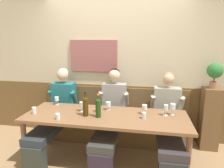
{
  "coord_description": "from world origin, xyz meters",
  "views": [
    {
      "loc": [
        0.56,
        -2.37,
        1.77
      ],
      "look_at": [
        0.04,
        0.45,
        1.13
      ],
      "focal_mm": 31.15,
      "sensor_mm": 36.0,
      "label": 1
    }
  ],
  "objects_px": {
    "person_left_seat": "(57,110)",
    "wine_glass_by_bottle": "(57,99)",
    "person_center_left_seat": "(111,114)",
    "potted_plant": "(215,72)",
    "wine_bottle_amber_mid": "(98,107)",
    "wine_glass_right_end": "(145,108)",
    "water_tumbler_center": "(144,115)",
    "wall_bench": "(113,125)",
    "wine_glass_center_front": "(82,104)",
    "wine_bottle_clear_water": "(85,106)",
    "water_tumbler_left": "(58,116)",
    "water_tumbler_right": "(34,110)",
    "wine_glass_mid_right": "(108,104)",
    "wine_glass_left_end": "(166,108)",
    "person_center_right_seat": "(168,120)",
    "dining_table": "(105,120)",
    "wine_glass_near_bucket": "(173,107)",
    "wine_glass_mid_left": "(98,105)"
  },
  "relations": [
    {
      "from": "person_left_seat",
      "to": "wine_glass_by_bottle",
      "type": "xyz_separation_m",
      "value": [
        0.03,
        -0.03,
        0.2
      ]
    },
    {
      "from": "person_center_left_seat",
      "to": "potted_plant",
      "type": "bearing_deg",
      "value": 13.66
    },
    {
      "from": "wine_bottle_amber_mid",
      "to": "wine_glass_right_end",
      "type": "xyz_separation_m",
      "value": [
        0.62,
        0.22,
        -0.05
      ]
    },
    {
      "from": "person_left_seat",
      "to": "water_tumbler_center",
      "type": "xyz_separation_m",
      "value": [
        1.45,
        -0.37,
        0.15
      ]
    },
    {
      "from": "wall_bench",
      "to": "wine_glass_center_front",
      "type": "distance_m",
      "value": 0.9
    },
    {
      "from": "water_tumbler_center",
      "to": "potted_plant",
      "type": "bearing_deg",
      "value": 34.69
    },
    {
      "from": "person_left_seat",
      "to": "person_center_left_seat",
      "type": "height_order",
      "value": "person_center_left_seat"
    },
    {
      "from": "wine_bottle_clear_water",
      "to": "water_tumbler_left",
      "type": "height_order",
      "value": "wine_bottle_clear_water"
    },
    {
      "from": "wine_glass_right_end",
      "to": "water_tumbler_center",
      "type": "relative_size",
      "value": 1.65
    },
    {
      "from": "wine_glass_center_front",
      "to": "water_tumbler_right",
      "type": "height_order",
      "value": "wine_glass_center_front"
    },
    {
      "from": "person_center_left_seat",
      "to": "wine_glass_right_end",
      "type": "height_order",
      "value": "person_center_left_seat"
    },
    {
      "from": "person_left_seat",
      "to": "wine_glass_center_front",
      "type": "relative_size",
      "value": 8.99
    },
    {
      "from": "person_center_left_seat",
      "to": "wine_glass_mid_right",
      "type": "distance_m",
      "value": 0.22
    },
    {
      "from": "water_tumbler_center",
      "to": "water_tumbler_left",
      "type": "distance_m",
      "value": 1.15
    },
    {
      "from": "wine_glass_mid_right",
      "to": "wine_glass_right_end",
      "type": "bearing_deg",
      "value": -8.55
    },
    {
      "from": "wine_glass_right_end",
      "to": "water_tumbler_left",
      "type": "xyz_separation_m",
      "value": [
        -1.13,
        -0.4,
        -0.06
      ]
    },
    {
      "from": "wine_glass_left_end",
      "to": "water_tumbler_left",
      "type": "height_order",
      "value": "wine_glass_left_end"
    },
    {
      "from": "person_left_seat",
      "to": "person_center_right_seat",
      "type": "bearing_deg",
      "value": -0.81
    },
    {
      "from": "wine_glass_left_end",
      "to": "water_tumbler_right",
      "type": "bearing_deg",
      "value": -171.85
    },
    {
      "from": "dining_table",
      "to": "wine_glass_mid_right",
      "type": "height_order",
      "value": "wine_glass_mid_right"
    },
    {
      "from": "person_center_right_seat",
      "to": "wine_glass_center_front",
      "type": "xyz_separation_m",
      "value": [
        -1.27,
        -0.23,
        0.24
      ]
    },
    {
      "from": "water_tumbler_center",
      "to": "potted_plant",
      "type": "distance_m",
      "value": 1.39
    },
    {
      "from": "wine_bottle_amber_mid",
      "to": "wine_glass_right_end",
      "type": "distance_m",
      "value": 0.66
    },
    {
      "from": "wine_glass_by_bottle",
      "to": "water_tumbler_right",
      "type": "bearing_deg",
      "value": -107.02
    },
    {
      "from": "wine_bottle_clear_water",
      "to": "potted_plant",
      "type": "distance_m",
      "value": 2.06
    },
    {
      "from": "person_left_seat",
      "to": "wine_bottle_clear_water",
      "type": "xyz_separation_m",
      "value": [
        0.65,
        -0.41,
        0.25
      ]
    },
    {
      "from": "wine_bottle_amber_mid",
      "to": "wine_glass_near_bucket",
      "type": "bearing_deg",
      "value": 14.62
    },
    {
      "from": "wall_bench",
      "to": "water_tumbler_left",
      "type": "distance_m",
      "value": 1.21
    },
    {
      "from": "wine_glass_near_bucket",
      "to": "water_tumbler_center",
      "type": "relative_size",
      "value": 1.96
    },
    {
      "from": "wine_bottle_amber_mid",
      "to": "water_tumbler_right",
      "type": "relative_size",
      "value": 3.35
    },
    {
      "from": "potted_plant",
      "to": "wine_glass_near_bucket",
      "type": "bearing_deg",
      "value": -141.55
    },
    {
      "from": "wine_bottle_clear_water",
      "to": "wine_glass_center_front",
      "type": "height_order",
      "value": "wine_bottle_clear_water"
    },
    {
      "from": "wine_glass_mid_left",
      "to": "water_tumbler_left",
      "type": "distance_m",
      "value": 0.59
    },
    {
      "from": "wall_bench",
      "to": "person_center_right_seat",
      "type": "relative_size",
      "value": 2.04
    },
    {
      "from": "person_left_seat",
      "to": "water_tumbler_left",
      "type": "xyz_separation_m",
      "value": [
        0.32,
        -0.6,
        0.15
      ]
    },
    {
      "from": "wine_glass_mid_right",
      "to": "wine_bottle_clear_water",
      "type": "bearing_deg",
      "value": -131.89
    },
    {
      "from": "wine_glass_right_end",
      "to": "wine_glass_by_bottle",
      "type": "distance_m",
      "value": 1.44
    },
    {
      "from": "wine_glass_center_front",
      "to": "wine_glass_near_bucket",
      "type": "bearing_deg",
      "value": 3.97
    },
    {
      "from": "wall_bench",
      "to": "wine_glass_near_bucket",
      "type": "bearing_deg",
      "value": -27.98
    },
    {
      "from": "wall_bench",
      "to": "wine_glass_mid_right",
      "type": "relative_size",
      "value": 21.08
    },
    {
      "from": "wine_glass_right_end",
      "to": "potted_plant",
      "type": "distance_m",
      "value": 1.29
    },
    {
      "from": "wine_glass_near_bucket",
      "to": "water_tumbler_right",
      "type": "height_order",
      "value": "wine_glass_near_bucket"
    },
    {
      "from": "wine_glass_right_end",
      "to": "wine_glass_mid_right",
      "type": "bearing_deg",
      "value": 171.45
    },
    {
      "from": "wine_glass_right_end",
      "to": "water_tumbler_right",
      "type": "height_order",
      "value": "wine_glass_right_end"
    },
    {
      "from": "wine_bottle_clear_water",
      "to": "wine_glass_center_front",
      "type": "xyz_separation_m",
      "value": [
        -0.11,
        0.16,
        -0.04
      ]
    },
    {
      "from": "wine_bottle_amber_mid",
      "to": "person_center_left_seat",
      "type": "bearing_deg",
      "value": 76.55
    },
    {
      "from": "person_left_seat",
      "to": "wine_glass_center_front",
      "type": "height_order",
      "value": "person_left_seat"
    },
    {
      "from": "wine_glass_left_end",
      "to": "wine_glass_mid_left",
      "type": "bearing_deg",
      "value": -178.03
    },
    {
      "from": "wine_glass_mid_right",
      "to": "potted_plant",
      "type": "bearing_deg",
      "value": 17.0
    },
    {
      "from": "wine_glass_right_end",
      "to": "water_tumbler_right",
      "type": "distance_m",
      "value": 1.58
    }
  ]
}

